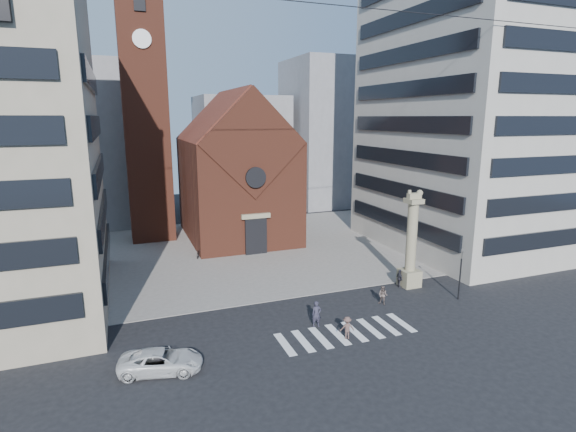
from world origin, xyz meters
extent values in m
plane|color=black|center=(0.00, 0.00, 0.00)|extent=(120.00, 120.00, 0.00)
cube|color=gray|center=(0.00, 19.00, 0.03)|extent=(46.00, 30.00, 0.05)
cube|color=brown|center=(0.00, 25.00, 6.00)|extent=(12.00, 16.00, 12.00)
cube|color=maroon|center=(0.00, 25.40, 12.00)|extent=(12.00, 15.40, 12.00)
cube|color=brown|center=(0.00, 17.05, 12.00)|extent=(11.76, 0.50, 11.76)
cylinder|color=black|center=(0.00, 16.60, 8.50)|extent=(2.20, 0.30, 2.20)
cube|color=black|center=(0.00, 16.85, 2.00)|extent=(2.40, 0.30, 4.00)
cube|color=gray|center=(0.00, 16.80, 4.30)|extent=(3.20, 0.40, 0.50)
cube|color=brown|center=(-10.00, 28.00, 15.00)|extent=(5.00, 5.00, 30.00)
cylinder|color=white|center=(-10.00, 25.40, 23.00)|extent=(2.00, 0.20, 2.00)
cube|color=#A7A298|center=(24.00, 12.00, 16.00)|extent=(18.00, 22.00, 32.00)
cube|color=gray|center=(-20.00, 40.00, 11.00)|extent=(16.00, 14.00, 22.00)
cube|color=gray|center=(6.00, 45.00, 9.00)|extent=(14.00, 12.00, 18.00)
cube|color=gray|center=(22.00, 42.00, 12.00)|extent=(16.00, 14.00, 24.00)
cube|color=gray|center=(10.00, 3.00, 0.75)|extent=(1.60, 1.60, 1.50)
cylinder|color=gray|center=(10.00, 3.00, 4.50)|extent=(0.90, 0.90, 6.00)
cube|color=gray|center=(10.00, 3.00, 7.70)|extent=(1.30, 1.30, 0.40)
cube|color=gray|center=(10.00, 3.00, 8.10)|extent=(1.20, 0.50, 0.55)
sphere|color=gray|center=(10.55, 3.00, 8.35)|extent=(0.56, 0.56, 0.56)
cube|color=gray|center=(9.50, 3.00, 8.50)|extent=(0.25, 0.15, 0.35)
cylinder|color=black|center=(12.00, -1.00, 1.75)|extent=(0.12, 0.12, 3.50)
imported|color=black|center=(12.00, -1.00, 3.90)|extent=(0.13, 0.16, 0.80)
imported|color=silver|center=(-11.95, -3.45, 0.67)|extent=(5.22, 3.27, 1.34)
imported|color=#292837|center=(-0.99, -1.37, 0.96)|extent=(0.73, 0.51, 1.91)
imported|color=#5E504B|center=(5.59, 0.32, 0.77)|extent=(0.92, 0.95, 1.55)
imported|color=#292931|center=(9.00, 3.00, 0.82)|extent=(0.53, 1.01, 1.64)
imported|color=brown|center=(0.22, -3.71, 0.78)|extent=(1.12, 0.79, 1.57)
imported|color=black|center=(-6.07, 17.85, 0.53)|extent=(1.29, 1.94, 0.96)
imported|color=black|center=(-4.46, 17.85, 0.59)|extent=(1.14, 1.84, 1.07)
imported|color=black|center=(-2.85, 17.85, 0.53)|extent=(1.29, 1.94, 0.96)
imported|color=black|center=(-1.24, 17.85, 0.59)|extent=(1.14, 1.84, 1.07)
imported|color=black|center=(0.37, 17.85, 0.53)|extent=(1.29, 1.94, 0.96)
imported|color=black|center=(1.97, 17.85, 0.59)|extent=(1.14, 1.84, 1.07)
imported|color=black|center=(3.58, 17.85, 0.53)|extent=(1.29, 1.94, 0.96)
camera|label=1|loc=(-13.41, -28.47, 14.71)|focal=28.00mm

